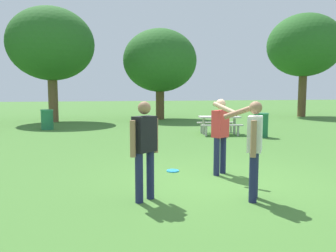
{
  "coord_description": "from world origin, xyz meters",
  "views": [
    {
      "loc": [
        -2.65,
        -5.95,
        1.79
      ],
      "look_at": [
        -0.76,
        1.41,
        1.0
      ],
      "focal_mm": 35.06,
      "sensor_mm": 36.0,
      "label": 1
    }
  ],
  "objects_px": {
    "frisbee": "(173,171)",
    "picnic_table_near": "(219,121)",
    "tree_far_right": "(160,61)",
    "tree_slender_mid": "(304,46)",
    "trash_can_further_along": "(47,119)",
    "person_catcher": "(221,131)",
    "person_thrower": "(145,144)",
    "person_bystander": "(254,143)",
    "tree_broad_center": "(51,44)",
    "trash_can_beside_table": "(261,125)"
  },
  "relations": [
    {
      "from": "frisbee",
      "to": "picnic_table_near",
      "type": "distance_m",
      "value": 6.92
    },
    {
      "from": "tree_far_right",
      "to": "tree_slender_mid",
      "type": "bearing_deg",
      "value": -1.37
    },
    {
      "from": "frisbee",
      "to": "trash_can_further_along",
      "type": "distance_m",
      "value": 10.22
    },
    {
      "from": "person_catcher",
      "to": "picnic_table_near",
      "type": "bearing_deg",
      "value": 66.99
    },
    {
      "from": "person_thrower",
      "to": "person_bystander",
      "type": "xyz_separation_m",
      "value": [
        1.74,
        -0.41,
        0.02
      ]
    },
    {
      "from": "frisbee",
      "to": "tree_broad_center",
      "type": "relative_size",
      "value": 0.04
    },
    {
      "from": "trash_can_beside_table",
      "to": "frisbee",
      "type": "bearing_deg",
      "value": -136.66
    },
    {
      "from": "person_thrower",
      "to": "tree_far_right",
      "type": "bearing_deg",
      "value": 76.09
    },
    {
      "from": "person_bystander",
      "to": "frisbee",
      "type": "distance_m",
      "value": 2.54
    },
    {
      "from": "picnic_table_near",
      "to": "tree_broad_center",
      "type": "distance_m",
      "value": 11.5
    },
    {
      "from": "person_catcher",
      "to": "trash_can_further_along",
      "type": "relative_size",
      "value": 1.71
    },
    {
      "from": "tree_far_right",
      "to": "tree_slender_mid",
      "type": "distance_m",
      "value": 10.69
    },
    {
      "from": "person_thrower",
      "to": "person_bystander",
      "type": "distance_m",
      "value": 1.79
    },
    {
      "from": "trash_can_beside_table",
      "to": "trash_can_further_along",
      "type": "distance_m",
      "value": 9.84
    },
    {
      "from": "frisbee",
      "to": "tree_broad_center",
      "type": "xyz_separation_m",
      "value": [
        -3.69,
        13.76,
        4.57
      ]
    },
    {
      "from": "trash_can_further_along",
      "to": "tree_broad_center",
      "type": "relative_size",
      "value": 0.14
    },
    {
      "from": "picnic_table_near",
      "to": "tree_far_right",
      "type": "xyz_separation_m",
      "value": [
        -0.68,
        8.21,
        3.25
      ]
    },
    {
      "from": "trash_can_further_along",
      "to": "tree_broad_center",
      "type": "bearing_deg",
      "value": 90.77
    },
    {
      "from": "tree_far_right",
      "to": "tree_slender_mid",
      "type": "height_order",
      "value": "tree_slender_mid"
    },
    {
      "from": "tree_slender_mid",
      "to": "trash_can_beside_table",
      "type": "bearing_deg",
      "value": -133.32
    },
    {
      "from": "tree_broad_center",
      "to": "tree_far_right",
      "type": "relative_size",
      "value": 1.15
    },
    {
      "from": "trash_can_beside_table",
      "to": "tree_far_right",
      "type": "xyz_separation_m",
      "value": [
        -1.93,
        9.45,
        3.33
      ]
    },
    {
      "from": "person_catcher",
      "to": "tree_broad_center",
      "type": "relative_size",
      "value": 0.24
    },
    {
      "from": "person_thrower",
      "to": "person_bystander",
      "type": "height_order",
      "value": "same"
    },
    {
      "from": "person_thrower",
      "to": "tree_broad_center",
      "type": "bearing_deg",
      "value": 99.88
    },
    {
      "from": "person_bystander",
      "to": "frisbee",
      "type": "xyz_separation_m",
      "value": [
        -0.77,
        2.23,
        -0.95
      ]
    },
    {
      "from": "frisbee",
      "to": "trash_can_further_along",
      "type": "xyz_separation_m",
      "value": [
        -3.63,
        9.54,
        0.47
      ]
    },
    {
      "from": "picnic_table_near",
      "to": "tree_slender_mid",
      "type": "xyz_separation_m",
      "value": [
        9.93,
        7.96,
        4.54
      ]
    },
    {
      "from": "tree_far_right",
      "to": "tree_slender_mid",
      "type": "xyz_separation_m",
      "value": [
        10.6,
        -0.25,
        1.3
      ]
    },
    {
      "from": "trash_can_beside_table",
      "to": "tree_broad_center",
      "type": "height_order",
      "value": "tree_broad_center"
    },
    {
      "from": "person_thrower",
      "to": "person_catcher",
      "type": "bearing_deg",
      "value": 34.33
    },
    {
      "from": "person_thrower",
      "to": "picnic_table_near",
      "type": "relative_size",
      "value": 0.85
    },
    {
      "from": "tree_far_right",
      "to": "picnic_table_near",
      "type": "bearing_deg",
      "value": -85.27
    },
    {
      "from": "person_bystander",
      "to": "frisbee",
      "type": "height_order",
      "value": "person_bystander"
    },
    {
      "from": "frisbee",
      "to": "trash_can_further_along",
      "type": "relative_size",
      "value": 0.29
    },
    {
      "from": "person_thrower",
      "to": "tree_far_right",
      "type": "xyz_separation_m",
      "value": [
        3.93,
        15.89,
        2.87
      ]
    },
    {
      "from": "person_thrower",
      "to": "trash_can_further_along",
      "type": "distance_m",
      "value": 11.67
    },
    {
      "from": "tree_slender_mid",
      "to": "frisbee",
      "type": "bearing_deg",
      "value": -134.48
    },
    {
      "from": "trash_can_beside_table",
      "to": "tree_slender_mid",
      "type": "distance_m",
      "value": 13.46
    },
    {
      "from": "person_catcher",
      "to": "frisbee",
      "type": "distance_m",
      "value": 1.43
    },
    {
      "from": "picnic_table_near",
      "to": "trash_can_further_along",
      "type": "distance_m",
      "value": 8.15
    },
    {
      "from": "person_bystander",
      "to": "picnic_table_near",
      "type": "relative_size",
      "value": 0.85
    },
    {
      "from": "tree_far_right",
      "to": "tree_slender_mid",
      "type": "relative_size",
      "value": 0.8
    },
    {
      "from": "picnic_table_near",
      "to": "person_thrower",
      "type": "bearing_deg",
      "value": -121.0
    },
    {
      "from": "tree_far_right",
      "to": "trash_can_beside_table",
      "type": "bearing_deg",
      "value": -78.43
    },
    {
      "from": "picnic_table_near",
      "to": "tree_far_right",
      "type": "height_order",
      "value": "tree_far_right"
    },
    {
      "from": "person_bystander",
      "to": "tree_slender_mid",
      "type": "distance_m",
      "value": 20.93
    },
    {
      "from": "person_bystander",
      "to": "tree_far_right",
      "type": "relative_size",
      "value": 0.28
    },
    {
      "from": "frisbee",
      "to": "tree_slender_mid",
      "type": "relative_size",
      "value": 0.04
    },
    {
      "from": "frisbee",
      "to": "trash_can_beside_table",
      "type": "xyz_separation_m",
      "value": [
        4.89,
        4.62,
        0.47
      ]
    }
  ]
}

